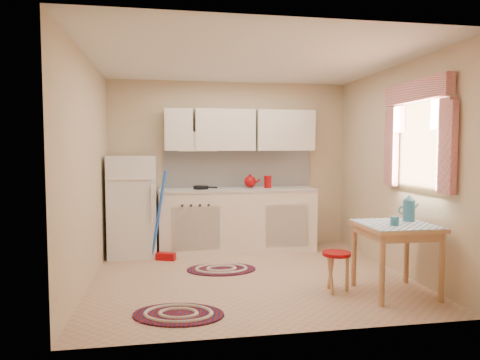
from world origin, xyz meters
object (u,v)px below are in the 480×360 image
Objects in this scene: base_cabinets at (237,221)px; stool at (336,272)px; table at (395,259)px; fridge at (133,206)px.

stool is (0.72, -1.99, -0.23)m from base_cabinets.
table is at bearing -14.70° from stool.
fridge reaches higher than base_cabinets.
fridge is 1.51m from base_cabinets.
table is 0.61m from stool.
stool is at bearing -70.01° from base_cabinets.
fridge is 2.98m from stool.
fridge is 3.33× the size of stool.
fridge is 1.94× the size of table.
base_cabinets reaches higher than table.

